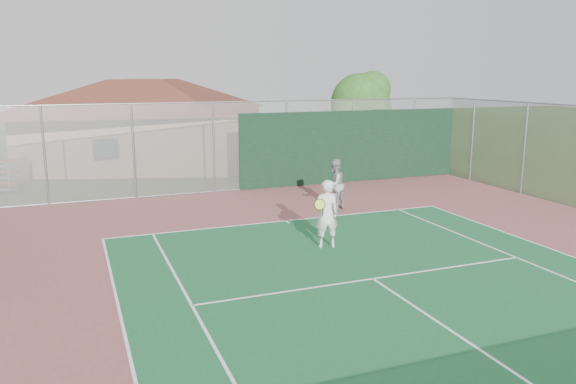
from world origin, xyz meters
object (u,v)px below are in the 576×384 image
object	(u,v)px
clubhouse	(146,114)
player_grey_back	(334,185)
player_white_front	(326,214)
tree	(362,105)

from	to	relation	value
clubhouse	player_grey_back	size ratio (longest dim) A/B	7.91
player_white_front	player_grey_back	bearing A→B (deg)	-110.73
clubhouse	player_white_front	xyz separation A→B (m)	(2.53, -15.75, -1.67)
clubhouse	player_white_front	bearing A→B (deg)	-63.20
tree	player_white_front	world-z (taller)	tree
player_white_front	player_grey_back	size ratio (longest dim) A/B	1.06
tree	player_white_front	xyz separation A→B (m)	(-7.10, -11.20, -2.17)
tree	player_white_front	bearing A→B (deg)	-122.36
clubhouse	player_grey_back	distance (m)	12.97
clubhouse	tree	xyz separation A→B (m)	(9.62, -4.55, 0.49)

